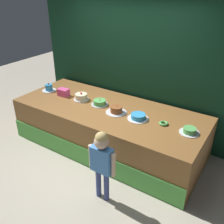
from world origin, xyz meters
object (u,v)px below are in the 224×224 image
object	(u,v)px
pink_box	(63,92)
cake_far_right	(190,131)
cake_center_left	(100,103)
cake_left	(81,97)
cake_right	(138,117)
cake_far_left	(49,88)
cake_center_right	(116,110)
child_figure	(102,158)
donut	(164,123)

from	to	relation	value
pink_box	cake_far_right	xyz separation A→B (m)	(2.46, 0.00, -0.03)
cake_center_left	cake_far_right	world-z (taller)	cake_center_left
cake_left	cake_right	xyz separation A→B (m)	(1.23, -0.07, -0.02)
cake_right	cake_left	bearing A→B (deg)	176.64
cake_left	cake_far_right	bearing A→B (deg)	-0.94
pink_box	cake_far_left	distance (m)	0.41
cake_center_left	cake_center_right	xyz separation A→B (m)	(0.41, -0.09, 0.01)
child_figure	cake_far_left	distance (m)	2.36
cake_far_left	cake_right	xyz separation A→B (m)	(2.05, -0.05, -0.02)
child_figure	cake_right	world-z (taller)	child_figure
child_figure	cake_left	world-z (taller)	child_figure
cake_center_right	cake_center_left	bearing A→B (deg)	167.15
cake_center_left	cake_right	xyz separation A→B (m)	(0.82, -0.09, -0.00)
cake_far_left	cake_center_left	size ratio (longest dim) A/B	0.92
cake_far_left	cake_center_right	bearing A→B (deg)	-2.15
cake_center_left	cake_right	distance (m)	0.82
cake_left	cake_center_right	xyz separation A→B (m)	(0.82, -0.08, -0.01)
cake_far_left	cake_center_right	size ratio (longest dim) A/B	0.79
cake_center_left	cake_far_right	distance (m)	1.64
cake_far_left	cake_left	bearing A→B (deg)	1.24
pink_box	cake_center_right	xyz separation A→B (m)	(1.23, -0.04, -0.02)
donut	cake_left	bearing A→B (deg)	179.54
pink_box	cake_center_left	world-z (taller)	cake_center_left
child_figure	pink_box	bearing A→B (deg)	146.86
cake_far_left	cake_left	size ratio (longest dim) A/B	0.98
cake_far_left	cake_far_right	distance (m)	2.87
donut	cake_center_left	bearing A→B (deg)	178.74
child_figure	cake_left	size ratio (longest dim) A/B	3.81
child_figure	cake_left	xyz separation A→B (m)	(-1.26, 1.13, 0.13)
cake_far_left	cake_center_right	world-z (taller)	cake_far_left
cake_left	cake_right	world-z (taller)	cake_left
pink_box	donut	bearing A→B (deg)	0.61
donut	pink_box	bearing A→B (deg)	-179.39
cake_center_left	cake_right	bearing A→B (deg)	-6.00
cake_left	pink_box	bearing A→B (deg)	-175.14
cake_right	cake_far_right	world-z (taller)	cake_right
pink_box	donut	world-z (taller)	pink_box
child_figure	cake_far_right	distance (m)	1.35
child_figure	pink_box	size ratio (longest dim) A/B	5.17
donut	cake_center_right	size ratio (longest dim) A/B	0.40
cake_far_right	cake_center_right	bearing A→B (deg)	-177.86
pink_box	cake_far_left	size ratio (longest dim) A/B	0.75
child_figure	cake_right	xyz separation A→B (m)	(-0.03, 1.05, 0.11)
pink_box	cake_left	size ratio (longest dim) A/B	0.74
cake_right	cake_far_right	xyz separation A→B (m)	(0.82, 0.04, -0.00)
donut	cake_center_left	world-z (taller)	cake_center_left
cake_center_right	cake_far_right	xyz separation A→B (m)	(1.23, 0.05, -0.01)
cake_center_left	cake_far_right	size ratio (longest dim) A/B	1.03
pink_box	child_figure	bearing A→B (deg)	-33.14
child_figure	cake_far_right	xyz separation A→B (m)	(0.79, 1.09, 0.11)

